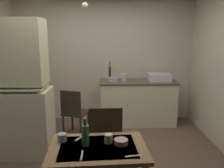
% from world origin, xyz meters
% --- Properties ---
extents(ground_plane, '(4.72, 4.72, 0.00)m').
position_xyz_m(ground_plane, '(0.00, 0.00, 0.00)').
color(ground_plane, brown).
extents(wall_back, '(3.82, 0.10, 2.53)m').
position_xyz_m(wall_back, '(0.00, 1.90, 1.27)').
color(wall_back, beige).
rests_on(wall_back, ground).
extents(hutch_cabinet, '(1.05, 0.54, 2.03)m').
position_xyz_m(hutch_cabinet, '(-1.31, 0.28, 0.95)').
color(hutch_cabinet, beige).
rests_on(hutch_cabinet, ground).
extents(counter_cabinet, '(1.53, 0.64, 0.90)m').
position_xyz_m(counter_cabinet, '(0.68, 1.53, 0.45)').
color(counter_cabinet, beige).
rests_on(counter_cabinet, ground).
extents(sink_basin, '(0.44, 0.34, 0.15)m').
position_xyz_m(sink_basin, '(1.11, 1.53, 0.98)').
color(sink_basin, silver).
rests_on(sink_basin, counter_cabinet).
extents(hand_pump, '(0.05, 0.27, 0.39)m').
position_xyz_m(hand_pump, '(0.11, 1.57, 1.07)').
color(hand_pump, '#232328').
rests_on(hand_pump, counter_cabinet).
extents(mixing_bowl_counter, '(0.21, 0.21, 0.08)m').
position_xyz_m(mixing_bowl_counter, '(0.17, 1.48, 0.94)').
color(mixing_bowl_counter, '#9EB2C6').
rests_on(mixing_bowl_counter, counter_cabinet).
extents(stoneware_crock, '(0.12, 0.12, 0.15)m').
position_xyz_m(stoneware_crock, '(0.40, 1.52, 0.98)').
color(stoneware_crock, beige).
rests_on(stoneware_crock, counter_cabinet).
extents(dining_table, '(0.96, 0.70, 0.75)m').
position_xyz_m(dining_table, '(-0.03, -0.99, 0.62)').
color(dining_table, olive).
rests_on(dining_table, ground).
extents(chair_far_side, '(0.41, 0.41, 0.99)m').
position_xyz_m(chair_far_side, '(0.04, -0.45, 0.51)').
color(chair_far_side, '#352716').
rests_on(chair_far_side, ground).
extents(chair_by_counter, '(0.51, 0.51, 0.87)m').
position_xyz_m(chair_by_counter, '(-0.53, 0.90, 0.47)').
color(chair_by_counter, '#2E231D').
rests_on(chair_by_counter, ground).
extents(serving_bowl_wide, '(0.14, 0.14, 0.05)m').
position_xyz_m(serving_bowl_wide, '(0.19, -0.94, 0.77)').
color(serving_bowl_wide, tan).
rests_on(serving_bowl_wide, dining_table).
extents(teacup_cream, '(0.09, 0.09, 0.08)m').
position_xyz_m(teacup_cream, '(-0.39, -0.87, 0.79)').
color(teacup_cream, '#9EB2C6').
rests_on(teacup_cream, dining_table).
extents(mug_tall, '(0.08, 0.08, 0.09)m').
position_xyz_m(mug_tall, '(0.07, -0.91, 0.79)').
color(mug_tall, beige).
rests_on(mug_tall, dining_table).
extents(glass_bottle, '(0.07, 0.07, 0.27)m').
position_xyz_m(glass_bottle, '(-0.15, -0.96, 0.86)').
color(glass_bottle, '#4C7F56').
rests_on(glass_bottle, dining_table).
extents(table_knife, '(0.02, 0.17, 0.00)m').
position_xyz_m(table_knife, '(-0.16, -1.15, 0.75)').
color(table_knife, silver).
rests_on(table_knife, dining_table).
extents(teaspoon_near_bowl, '(0.16, 0.05, 0.00)m').
position_xyz_m(teaspoon_near_bowl, '(0.29, -1.17, 0.75)').
color(teaspoon_near_bowl, beige).
rests_on(teaspoon_near_bowl, dining_table).
extents(teaspoon_by_cup, '(0.03, 0.15, 0.00)m').
position_xyz_m(teaspoon_by_cup, '(0.10, -0.78, 0.75)').
color(teaspoon_by_cup, beige).
rests_on(teaspoon_by_cup, dining_table).
extents(serving_spoon, '(0.09, 0.14, 0.00)m').
position_xyz_m(serving_spoon, '(-0.23, -0.81, 0.75)').
color(serving_spoon, beige).
rests_on(serving_spoon, dining_table).
extents(pendant_bulb, '(0.08, 0.08, 0.08)m').
position_xyz_m(pendant_bulb, '(-0.22, 0.10, 2.17)').
color(pendant_bulb, '#F9EFCC').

